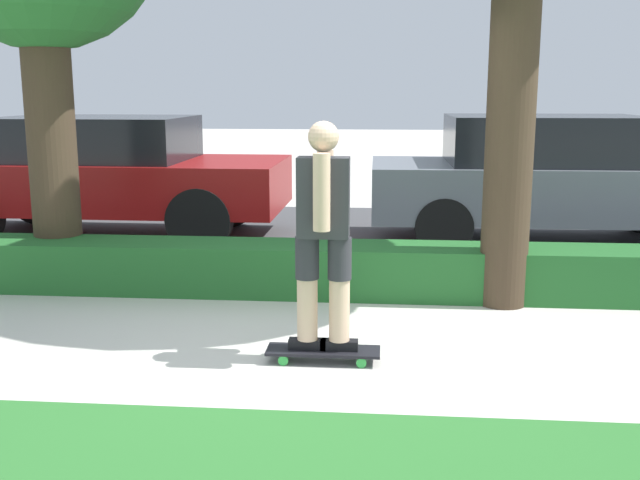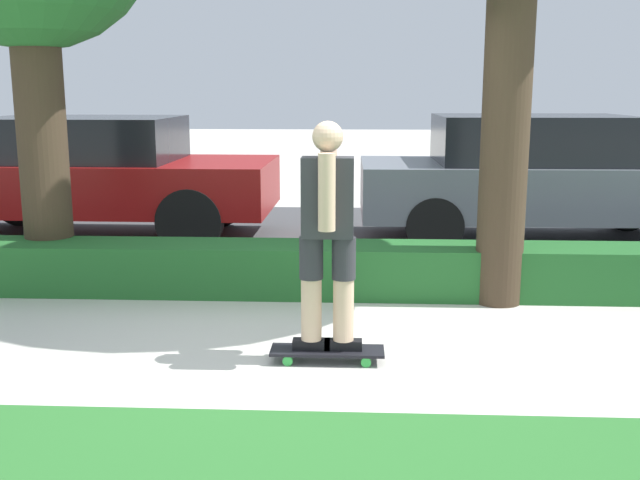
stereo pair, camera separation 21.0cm
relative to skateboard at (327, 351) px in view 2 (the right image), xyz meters
The scene contains 7 objects.
ground_plane 0.22m from the skateboard, 133.81° to the left, with size 60.00×60.00×0.00m, color beige.
street_asphalt 4.36m from the skateboard, 91.93° to the left, with size 12.87×5.00×0.01m.
hedge_row 1.77m from the skateboard, 94.78° to the left, with size 12.87×0.60×0.46m.
skateboard is the anchor object (origin of this frame).
skater_person 0.85m from the skateboard, behind, with size 0.48×0.40×1.57m.
parked_car_front 5.32m from the skateboard, 126.23° to the left, with size 4.45×1.96×1.52m.
parked_car_middle 5.00m from the skateboard, 60.94° to the left, with size 4.39×1.82×1.55m.
Camera 2 is at (0.34, -5.08, 1.86)m, focal length 42.00 mm.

